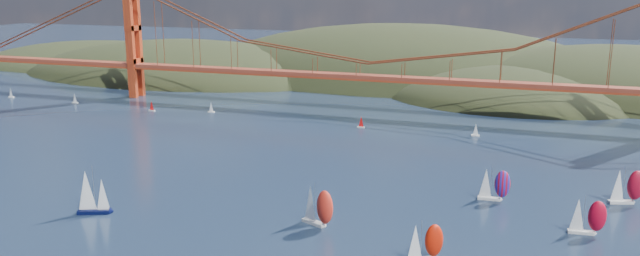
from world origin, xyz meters
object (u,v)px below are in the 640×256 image
object	(u,v)px
racer_0	(317,205)
racer_1	(424,242)
racer_3	(627,186)
sloop_navy	(91,193)
racer_2	(587,216)
racer_rwb	(494,184)

from	to	relation	value
racer_0	racer_1	bearing A→B (deg)	2.27
racer_1	racer_3	distance (m)	67.61
sloop_navy	racer_1	distance (m)	82.95
racer_0	sloop_navy	bearing A→B (deg)	-144.34
sloop_navy	racer_1	size ratio (longest dim) A/B	1.38
racer_0	racer_1	distance (m)	29.49
sloop_navy	racer_3	xyz separation A→B (m)	(126.62, 51.70, -0.68)
racer_0	racer_3	world-z (taller)	racer_0
racer_0	racer_2	size ratio (longest dim) A/B	1.13
racer_1	racer_0	bearing A→B (deg)	129.13
sloop_navy	racer_1	xyz separation A→B (m)	(82.94, 0.09, -1.21)
racer_1	racer_3	bearing A→B (deg)	20.92
sloop_navy	racer_2	world-z (taller)	sloop_navy
racer_0	racer_rwb	distance (m)	49.73
racer_1	racer_2	xyz separation A→B (m)	(32.65, 26.40, 0.13)
sloop_navy	racer_1	world-z (taller)	sloop_navy
racer_2	racer_rwb	distance (m)	27.33
racer_2	racer_3	distance (m)	27.51
racer_0	racer_1	size ratio (longest dim) A/B	1.17
racer_3	racer_rwb	distance (m)	33.96
sloop_navy	racer_2	xyz separation A→B (m)	(115.59, 26.49, -1.08)
racer_1	racer_2	distance (m)	41.99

